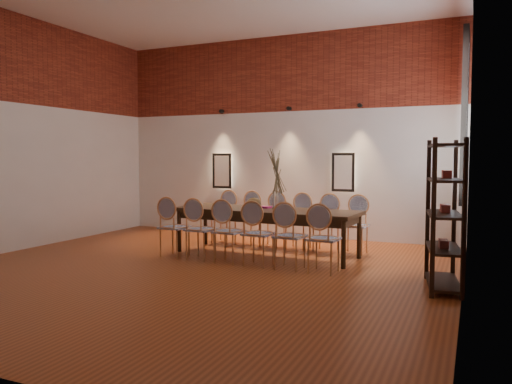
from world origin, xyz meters
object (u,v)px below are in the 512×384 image
at_px(chair_near_d, 258,234).
at_px(chair_near_f, 324,239).
at_px(dining_table, 266,232).
at_px(chair_near_b, 201,229).
at_px(chair_far_b, 247,219).
at_px(chair_far_d, 298,222).
at_px(shelving_rack, 444,214).
at_px(chair_far_a, 224,217).
at_px(vase, 277,200).
at_px(chair_near_e, 290,236).
at_px(bowl, 254,203).
at_px(chair_far_f, 355,225).
at_px(chair_far_e, 326,223).
at_px(chair_near_a, 175,227).
at_px(book, 263,207).
at_px(chair_near_c, 229,231).
at_px(chair_far_c, 272,220).

relative_size(chair_near_d, chair_near_f, 1.00).
relative_size(dining_table, chair_near_b, 3.20).
bearing_deg(chair_far_b, chair_far_d, -180.00).
xyz_separation_m(dining_table, chair_near_b, (-0.80, -0.72, 0.09)).
bearing_deg(shelving_rack, chair_far_a, 146.04).
distance_m(dining_table, vase, 0.56).
height_order(chair_near_e, vase, vase).
distance_m(chair_near_f, bowl, 1.66).
bearing_deg(chair_near_b, chair_far_f, 37.29).
distance_m(chair_far_a, chair_far_e, 2.00).
bearing_deg(chair_near_f, bowl, 153.77).
bearing_deg(chair_near_a, chair_near_b, -0.00).
xyz_separation_m(chair_far_a, chair_far_b, (0.50, -0.03, 0.00)).
bearing_deg(dining_table, chair_near_a, -148.65).
relative_size(chair_far_e, bowl, 3.92).
bearing_deg(chair_far_b, chair_near_d, 123.29).
xyz_separation_m(chair_near_e, book, (-0.82, 0.95, 0.30)).
distance_m(chair_far_d, book, 0.79).
relative_size(chair_far_e, chair_far_f, 1.00).
bearing_deg(chair_near_d, chair_near_f, -0.00).
bearing_deg(chair_far_d, chair_far_e, -180.00).
xyz_separation_m(dining_table, chair_far_a, (-1.20, 0.84, 0.09)).
distance_m(dining_table, chair_near_c, 0.81).
height_order(chair_near_d, chair_far_b, same).
bearing_deg(chair_near_a, shelving_rack, -1.89).
xyz_separation_m(chair_near_f, shelving_rack, (1.55, -0.23, 0.43)).
distance_m(dining_table, chair_far_e, 1.08).
bearing_deg(chair_far_a, chair_near_e, 142.71).
height_order(chair_near_e, chair_far_c, same).
height_order(chair_near_c, chair_near_d, same).
height_order(chair_near_a, chair_near_f, same).
bearing_deg(shelving_rack, chair_near_a, 166.36).
bearing_deg(chair_near_e, chair_near_b, -180.00).
relative_size(chair_far_e, vase, 3.13).
height_order(chair_near_b, chair_far_e, same).
distance_m(chair_near_c, chair_near_d, 0.50).
xyz_separation_m(chair_near_d, chair_far_e, (0.59, 1.49, 0.00)).
bearing_deg(chair_far_f, book, 24.67).
relative_size(chair_far_b, vase, 3.13).
xyz_separation_m(chair_far_c, chair_far_d, (0.50, -0.03, 0.00)).
xyz_separation_m(chair_far_b, chair_far_e, (1.50, -0.09, 0.00)).
xyz_separation_m(chair_near_d, chair_far_a, (-1.41, 1.61, 0.00)).
distance_m(dining_table, chair_far_f, 1.47).
distance_m(chair_near_a, chair_far_e, 2.52).
xyz_separation_m(chair_near_a, chair_near_d, (1.50, -0.09, 0.00)).
distance_m(chair_near_f, book, 1.67).
distance_m(chair_far_e, book, 1.12).
xyz_separation_m(chair_near_a, chair_far_e, (2.09, 1.40, 0.00)).
distance_m(dining_table, book, 0.43).
bearing_deg(chair_far_d, chair_far_f, -180.00).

